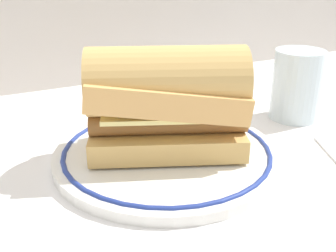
% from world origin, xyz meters
% --- Properties ---
extents(ground_plane, '(1.50, 1.50, 0.00)m').
position_xyz_m(ground_plane, '(0.00, 0.00, 0.00)').
color(ground_plane, white).
extents(plate, '(0.27, 0.27, 0.01)m').
position_xyz_m(plate, '(-0.03, -0.00, 0.01)').
color(plate, white).
rests_on(plate, ground_plane).
extents(sausage_sandwich, '(0.20, 0.15, 0.12)m').
position_xyz_m(sausage_sandwich, '(-0.03, -0.00, 0.08)').
color(sausage_sandwich, tan).
rests_on(sausage_sandwich, plate).
extents(drinking_glass, '(0.07, 0.07, 0.10)m').
position_xyz_m(drinking_glass, '(0.20, 0.04, 0.04)').
color(drinking_glass, silver).
rests_on(drinking_glass, ground_plane).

